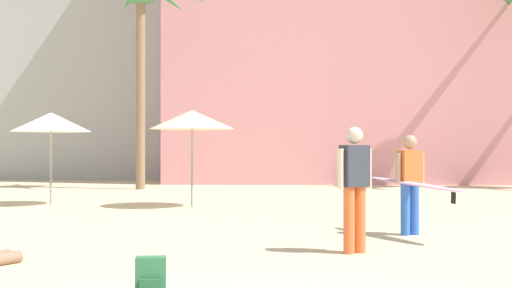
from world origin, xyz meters
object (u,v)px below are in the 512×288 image
object	(u,v)px
cafe_umbrella_1	(51,122)
person_mid_right	(355,184)
person_near_right	(411,181)
cafe_umbrella_3	(192,120)
backpack	(151,279)

from	to	relation	value
cafe_umbrella_1	person_mid_right	size ratio (longest dim) A/B	1.35
person_near_right	cafe_umbrella_1	bearing A→B (deg)	25.83
cafe_umbrella_3	person_mid_right	distance (m)	8.42
cafe_umbrella_1	backpack	world-z (taller)	cafe_umbrella_1
cafe_umbrella_3	person_near_right	xyz separation A→B (m)	(4.51, -5.63, -1.30)
person_near_right	person_mid_right	bearing A→B (deg)	121.53
cafe_umbrella_1	cafe_umbrella_3	size ratio (longest dim) A/B	0.99
backpack	person_mid_right	world-z (taller)	person_mid_right
cafe_umbrella_3	person_near_right	bearing A→B (deg)	-51.30
cafe_umbrella_1	backpack	distance (m)	12.28
cafe_umbrella_1	backpack	size ratio (longest dim) A/B	5.81
cafe_umbrella_3	cafe_umbrella_1	bearing A→B (deg)	173.98
cafe_umbrella_3	backpack	world-z (taller)	cafe_umbrella_3
person_mid_right	cafe_umbrella_3	bearing A→B (deg)	-9.52
backpack	person_mid_right	distance (m)	3.96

